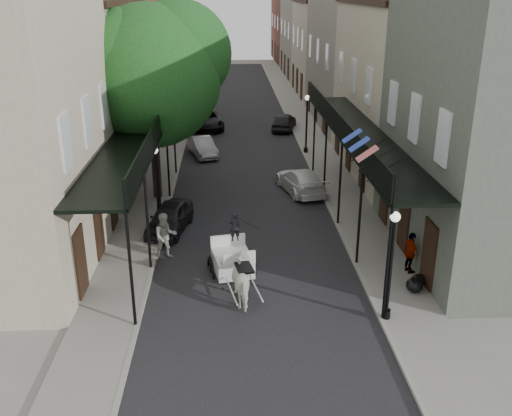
{
  "coord_description": "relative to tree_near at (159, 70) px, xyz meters",
  "views": [
    {
      "loc": [
        -0.92,
        -17.8,
        10.18
      ],
      "look_at": [
        0.17,
        4.27,
        1.6
      ],
      "focal_mm": 40.0,
      "sensor_mm": 36.0,
      "label": 1
    }
  ],
  "objects": [
    {
      "name": "pedestrian_sidewalk_left",
      "position": [
        -1.34,
        6.74,
        -5.44
      ],
      "size": [
        1.38,
        1.21,
        1.85
      ],
      "primitive_type": "imported",
      "rotation": [
        0.0,
        0.0,
        3.69
      ],
      "color": "gray",
      "rests_on": "sidewalk_left"
    },
    {
      "name": "pedestrian_sidewalk_right",
      "position": [
        10.0,
        -9.07,
        -5.56
      ],
      "size": [
        0.59,
        1.01,
        1.61
      ],
      "primitive_type": "imported",
      "rotation": [
        0.0,
        0.0,
        1.79
      ],
      "color": "gray",
      "rests_on": "sidewalk_right"
    },
    {
      "name": "road",
      "position": [
        4.2,
        9.82,
        -6.48
      ],
      "size": [
        8.0,
        90.0,
        0.01
      ],
      "primitive_type": "cube",
      "color": "black",
      "rests_on": "ground"
    },
    {
      "name": "tree_far",
      "position": [
        -0.05,
        14.0,
        -0.65
      ],
      "size": [
        6.45,
        6.0,
        8.61
      ],
      "color": "#382619",
      "rests_on": "sidewalk_left"
    },
    {
      "name": "building_row_left",
      "position": [
        -4.4,
        19.82,
        -1.24
      ],
      "size": [
        5.0,
        80.0,
        10.5
      ],
      "primitive_type": "cube",
      "color": "#B9AC94",
      "rests_on": "ground"
    },
    {
      "name": "lamppost_left",
      "position": [
        0.1,
        -4.18,
        -4.44
      ],
      "size": [
        0.32,
        0.32,
        3.71
      ],
      "color": "black",
      "rests_on": "sidewalk_left"
    },
    {
      "name": "carriage",
      "position": [
        3.27,
        -8.18,
        -5.44
      ],
      "size": [
        1.91,
        2.59,
        2.69
      ],
      "rotation": [
        0.0,
        0.0,
        0.2
      ],
      "color": "black",
      "rests_on": "ground"
    },
    {
      "name": "car_left_near",
      "position": [
        0.6,
        -4.39,
        -5.86
      ],
      "size": [
        2.21,
        3.89,
        1.25
      ],
      "primitive_type": "imported",
      "rotation": [
        0.0,
        0.0,
        -0.21
      ],
      "color": "black",
      "rests_on": "ground"
    },
    {
      "name": "ground",
      "position": [
        4.2,
        -10.18,
        -6.49
      ],
      "size": [
        140.0,
        140.0,
        0.0
      ],
      "primitive_type": "plane",
      "color": "gray",
      "rests_on": "ground"
    },
    {
      "name": "pedestrian_walking",
      "position": [
        0.71,
        -7.18,
        -5.53
      ],
      "size": [
        1.12,
        0.99,
        1.93
      ],
      "primitive_type": "imported",
      "rotation": [
        0.0,
        0.0,
        0.33
      ],
      "color": "#A9A89F",
      "rests_on": "ground"
    },
    {
      "name": "car_left_mid",
      "position": [
        1.6,
        7.7,
        -5.89
      ],
      "size": [
        2.24,
        3.82,
        1.19
      ],
      "primitive_type": "imported",
      "rotation": [
        0.0,
        0.0,
        0.29
      ],
      "color": "gray",
      "rests_on": "ground"
    },
    {
      "name": "sidewalk_left",
      "position": [
        -0.8,
        9.82,
        -6.43
      ],
      "size": [
        2.2,
        90.0,
        0.12
      ],
      "primitive_type": "cube",
      "color": "gray",
      "rests_on": "ground"
    },
    {
      "name": "building_row_right",
      "position": [
        12.8,
        19.82,
        -1.24
      ],
      "size": [
        5.0,
        80.0,
        10.5
      ],
      "primitive_type": "cube",
      "color": "gray",
      "rests_on": "ground"
    },
    {
      "name": "lamppost_right_near",
      "position": [
        8.3,
        -12.18,
        -4.44
      ],
      "size": [
        0.32,
        0.32,
        3.71
      ],
      "color": "black",
      "rests_on": "sidewalk_right"
    },
    {
      "name": "sidewalk_right",
      "position": [
        9.2,
        9.82,
        -6.43
      ],
      "size": [
        2.2,
        90.0,
        0.12
      ],
      "primitive_type": "cube",
      "color": "gray",
      "rests_on": "ground"
    },
    {
      "name": "lamppost_right_far",
      "position": [
        8.3,
        7.82,
        -4.44
      ],
      "size": [
        0.32,
        0.32,
        3.71
      ],
      "color": "black",
      "rests_on": "sidewalk_right"
    },
    {
      "name": "trash_bags",
      "position": [
        9.85,
        -10.39,
        -6.12
      ],
      "size": [
        0.88,
        1.03,
        0.52
      ],
      "color": "black",
      "rests_on": "sidewalk_right"
    },
    {
      "name": "gallery_left",
      "position": [
        -0.59,
        -3.2,
        -2.44
      ],
      "size": [
        2.2,
        18.05,
        4.88
      ],
      "color": "black",
      "rests_on": "sidewalk_left"
    },
    {
      "name": "tree_near",
      "position": [
        0.0,
        0.0,
        0.0
      ],
      "size": [
        7.31,
        6.8,
        9.63
      ],
      "color": "#382619",
      "rests_on": "sidewalk_left"
    },
    {
      "name": "car_left_far",
      "position": [
        1.6,
        15.34,
        -5.81
      ],
      "size": [
        3.03,
        5.18,
        1.35
      ],
      "primitive_type": "imported",
      "rotation": [
        0.0,
        0.0,
        0.17
      ],
      "color": "black",
      "rests_on": "ground"
    },
    {
      "name": "car_right_far",
      "position": [
        7.51,
        14.57,
        -5.83
      ],
      "size": [
        2.4,
        4.1,
        1.31
      ],
      "primitive_type": "imported",
      "rotation": [
        0.0,
        0.0,
        2.91
      ],
      "color": "black",
      "rests_on": "ground"
    },
    {
      "name": "gallery_right",
      "position": [
        8.99,
        -3.2,
        -2.44
      ],
      "size": [
        2.2,
        18.05,
        4.88
      ],
      "color": "black",
      "rests_on": "sidewalk_right"
    },
    {
      "name": "car_right_near",
      "position": [
        7.03,
        0.48,
        -5.87
      ],
      "size": [
        2.68,
        4.56,
        1.24
      ],
      "primitive_type": "imported",
      "rotation": [
        0.0,
        0.0,
        3.37
      ],
      "color": "silver",
      "rests_on": "ground"
    },
    {
      "name": "horse",
      "position": [
        3.76,
        -10.64,
        -5.68
      ],
      "size": [
        1.22,
        2.04,
        1.61
      ],
      "primitive_type": "imported",
      "rotation": [
        0.0,
        0.0,
        3.34
      ],
      "color": "white",
      "rests_on": "ground"
    }
  ]
}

